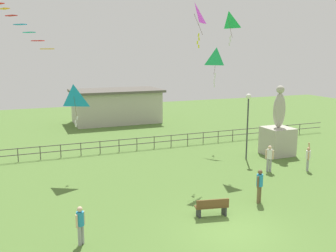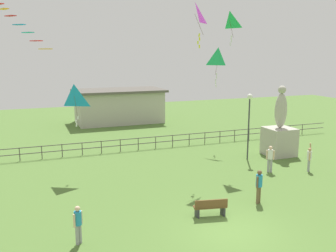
{
  "view_description": "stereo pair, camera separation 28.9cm",
  "coord_description": "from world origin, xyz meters",
  "px_view_note": "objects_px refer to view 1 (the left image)",
  "views": [
    {
      "loc": [
        -7.78,
        -12.39,
        7.23
      ],
      "look_at": [
        -0.24,
        6.55,
        3.25
      ],
      "focal_mm": 39.89,
      "sensor_mm": 36.0,
      "label": 1
    },
    {
      "loc": [
        -7.51,
        -12.5,
        7.23
      ],
      "look_at": [
        -0.24,
        6.55,
        3.25
      ],
      "focal_mm": 39.89,
      "sensor_mm": 36.0,
      "label": 2
    }
  ],
  "objects_px": {
    "kite_4": "(74,97)",
    "kite_2": "(194,15)",
    "person_0": "(80,223)",
    "kite_1": "(228,21)",
    "park_bench": "(212,207)",
    "person_2": "(260,184)",
    "person_3": "(269,157)",
    "person_1": "(308,157)",
    "lamppost": "(248,112)",
    "kite_0": "(216,58)",
    "statue_monument": "(278,135)"
  },
  "relations": [
    {
      "from": "person_2",
      "to": "kite_4",
      "type": "height_order",
      "value": "kite_4"
    },
    {
      "from": "person_0",
      "to": "park_bench",
      "type": "bearing_deg",
      "value": 3.56
    },
    {
      "from": "person_1",
      "to": "kite_4",
      "type": "bearing_deg",
      "value": 162.8
    },
    {
      "from": "person_0",
      "to": "person_1",
      "type": "relative_size",
      "value": 0.87
    },
    {
      "from": "person_1",
      "to": "kite_1",
      "type": "xyz_separation_m",
      "value": [
        -3.95,
        3.44,
        8.32
      ]
    },
    {
      "from": "kite_2",
      "to": "person_3",
      "type": "bearing_deg",
      "value": -28.36
    },
    {
      "from": "kite_4",
      "to": "kite_0",
      "type": "bearing_deg",
      "value": 18.21
    },
    {
      "from": "kite_1",
      "to": "kite_0",
      "type": "bearing_deg",
      "value": 69.36
    },
    {
      "from": "kite_2",
      "to": "kite_1",
      "type": "bearing_deg",
      "value": 10.2
    },
    {
      "from": "person_2",
      "to": "kite_4",
      "type": "xyz_separation_m",
      "value": [
        -7.71,
        7.33,
        3.81
      ]
    },
    {
      "from": "statue_monument",
      "to": "person_1",
      "type": "xyz_separation_m",
      "value": [
        -0.65,
        -3.83,
        -0.6
      ]
    },
    {
      "from": "kite_2",
      "to": "kite_4",
      "type": "height_order",
      "value": "kite_2"
    },
    {
      "from": "kite_2",
      "to": "lamppost",
      "type": "bearing_deg",
      "value": 8.84
    },
    {
      "from": "park_bench",
      "to": "person_2",
      "type": "height_order",
      "value": "person_2"
    },
    {
      "from": "statue_monument",
      "to": "person_3",
      "type": "bearing_deg",
      "value": -134.11
    },
    {
      "from": "park_bench",
      "to": "kite_0",
      "type": "xyz_separation_m",
      "value": [
        6.47,
        11.59,
        6.43
      ]
    },
    {
      "from": "kite_1",
      "to": "kite_4",
      "type": "xyz_separation_m",
      "value": [
        -9.59,
        0.75,
        -4.43
      ]
    },
    {
      "from": "statue_monument",
      "to": "kite_4",
      "type": "xyz_separation_m",
      "value": [
        -14.18,
        0.36,
        3.29
      ]
    },
    {
      "from": "person_3",
      "to": "kite_4",
      "type": "bearing_deg",
      "value": 162.76
    },
    {
      "from": "park_bench",
      "to": "kite_1",
      "type": "distance_m",
      "value": 12.26
    },
    {
      "from": "lamppost",
      "to": "kite_1",
      "type": "bearing_deg",
      "value": -173.07
    },
    {
      "from": "statue_monument",
      "to": "kite_4",
      "type": "bearing_deg",
      "value": 178.56
    },
    {
      "from": "lamppost",
      "to": "kite_1",
      "type": "distance_m",
      "value": 6.2
    },
    {
      "from": "statue_monument",
      "to": "kite_2",
      "type": "xyz_separation_m",
      "value": [
        -7.18,
        -0.86,
        7.96
      ]
    },
    {
      "from": "park_bench",
      "to": "lamppost",
      "type": "bearing_deg",
      "value": 47.86
    },
    {
      "from": "kite_0",
      "to": "kite_2",
      "type": "relative_size",
      "value": 1.14
    },
    {
      "from": "park_bench",
      "to": "person_0",
      "type": "bearing_deg",
      "value": -176.44
    },
    {
      "from": "person_0",
      "to": "kite_1",
      "type": "xyz_separation_m",
      "value": [
        10.65,
        7.5,
        8.32
      ]
    },
    {
      "from": "lamppost",
      "to": "person_1",
      "type": "xyz_separation_m",
      "value": [
        2.08,
        -3.67,
        -2.42
      ]
    },
    {
      "from": "statue_monument",
      "to": "kite_1",
      "type": "distance_m",
      "value": 9.0
    },
    {
      "from": "person_1",
      "to": "kite_1",
      "type": "bearing_deg",
      "value": 138.91
    },
    {
      "from": "kite_2",
      "to": "person_1",
      "type": "bearing_deg",
      "value": -24.48
    },
    {
      "from": "person_1",
      "to": "kite_4",
      "type": "height_order",
      "value": "kite_4"
    },
    {
      "from": "park_bench",
      "to": "kite_4",
      "type": "relative_size",
      "value": 0.62
    },
    {
      "from": "person_0",
      "to": "person_1",
      "type": "height_order",
      "value": "person_1"
    },
    {
      "from": "person_3",
      "to": "kite_4",
      "type": "height_order",
      "value": "kite_4"
    },
    {
      "from": "kite_1",
      "to": "kite_4",
      "type": "relative_size",
      "value": 0.83
    },
    {
      "from": "statue_monument",
      "to": "person_1",
      "type": "distance_m",
      "value": 3.93
    },
    {
      "from": "person_2",
      "to": "kite_1",
      "type": "xyz_separation_m",
      "value": [
        1.88,
        6.59,
        8.24
      ]
    },
    {
      "from": "person_2",
      "to": "person_3",
      "type": "relative_size",
      "value": 1.01
    },
    {
      "from": "kite_4",
      "to": "kite_2",
      "type": "bearing_deg",
      "value": -9.85
    },
    {
      "from": "person_1",
      "to": "kite_2",
      "type": "bearing_deg",
      "value": 155.52
    },
    {
      "from": "statue_monument",
      "to": "park_bench",
      "type": "distance_m",
      "value": 12.08
    },
    {
      "from": "park_bench",
      "to": "kite_4",
      "type": "xyz_separation_m",
      "value": [
        -4.8,
        7.89,
        4.31
      ]
    },
    {
      "from": "kite_2",
      "to": "kite_0",
      "type": "bearing_deg",
      "value": 49.07
    },
    {
      "from": "person_0",
      "to": "person_2",
      "type": "bearing_deg",
      "value": 5.96
    },
    {
      "from": "person_0",
      "to": "kite_0",
      "type": "relative_size",
      "value": 0.52
    },
    {
      "from": "person_2",
      "to": "kite_1",
      "type": "distance_m",
      "value": 10.72
    },
    {
      "from": "kite_4",
      "to": "lamppost",
      "type": "bearing_deg",
      "value": -2.61
    },
    {
      "from": "person_3",
      "to": "kite_2",
      "type": "relative_size",
      "value": 0.64
    }
  ]
}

